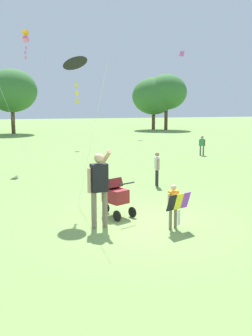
{
  "coord_description": "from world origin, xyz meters",
  "views": [
    {
      "loc": [
        -2.67,
        -8.94,
        3.01
      ],
      "look_at": [
        -0.27,
        0.66,
        1.3
      ],
      "focal_mm": 41.28,
      "sensor_mm": 36.0,
      "label": 1
    }
  ],
  "objects_px": {
    "kite_adult_black": "(75,64)",
    "person_sitting_far": "(157,166)",
    "child_with_butterfly_kite": "(174,203)",
    "person_red_shirt": "(202,144)",
    "kite_orange_delta": "(25,38)",
    "stroller": "(115,194)",
    "person_adult_flyer": "(99,183)"
  },
  "relations": [
    {
      "from": "child_with_butterfly_kite",
      "to": "person_red_shirt",
      "type": "distance_m",
      "value": 13.17
    },
    {
      "from": "child_with_butterfly_kite",
      "to": "stroller",
      "type": "distance_m",
      "value": 1.78
    },
    {
      "from": "kite_adult_black",
      "to": "person_red_shirt",
      "type": "height_order",
      "value": "kite_adult_black"
    },
    {
      "from": "kite_adult_black",
      "to": "person_sitting_far",
      "type": "distance_m",
      "value": 4.93
    },
    {
      "from": "stroller",
      "to": "kite_orange_delta",
      "type": "height_order",
      "value": "kite_orange_delta"
    },
    {
      "from": "person_red_shirt",
      "to": "person_sitting_far",
      "type": "xyz_separation_m",
      "value": [
        -5.03,
        -7.04,
        0.08
      ]
    },
    {
      "from": "stroller",
      "to": "person_red_shirt",
      "type": "bearing_deg",
      "value": 54.65
    },
    {
      "from": "child_with_butterfly_kite",
      "to": "stroller",
      "type": "xyz_separation_m",
      "value": [
        -1.13,
        1.38,
        -0.04
      ]
    },
    {
      "from": "kite_adult_black",
      "to": "person_sitting_far",
      "type": "height_order",
      "value": "kite_adult_black"
    },
    {
      "from": "stroller",
      "to": "person_sitting_far",
      "type": "relative_size",
      "value": 0.9
    },
    {
      "from": "child_with_butterfly_kite",
      "to": "kite_orange_delta",
      "type": "bearing_deg",
      "value": 106.83
    },
    {
      "from": "child_with_butterfly_kite",
      "to": "person_sitting_far",
      "type": "height_order",
      "value": "person_sitting_far"
    },
    {
      "from": "kite_orange_delta",
      "to": "stroller",
      "type": "bearing_deg",
      "value": -77.22
    },
    {
      "from": "person_adult_flyer",
      "to": "person_sitting_far",
      "type": "height_order",
      "value": "person_adult_flyer"
    },
    {
      "from": "stroller",
      "to": "kite_orange_delta",
      "type": "bearing_deg",
      "value": 102.78
    },
    {
      "from": "child_with_butterfly_kite",
      "to": "person_red_shirt",
      "type": "xyz_separation_m",
      "value": [
        6.15,
        11.65,
        0.0
      ]
    },
    {
      "from": "person_red_shirt",
      "to": "person_sitting_far",
      "type": "distance_m",
      "value": 8.65
    },
    {
      "from": "child_with_butterfly_kite",
      "to": "kite_adult_black",
      "type": "bearing_deg",
      "value": 126.65
    },
    {
      "from": "kite_orange_delta",
      "to": "person_red_shirt",
      "type": "xyz_separation_m",
      "value": [
        9.43,
        0.82,
        -5.27
      ]
    },
    {
      "from": "kite_adult_black",
      "to": "person_sitting_far",
      "type": "xyz_separation_m",
      "value": [
        3.08,
        1.98,
        -3.3
      ]
    },
    {
      "from": "child_with_butterfly_kite",
      "to": "stroller",
      "type": "relative_size",
      "value": 0.98
    },
    {
      "from": "child_with_butterfly_kite",
      "to": "person_adult_flyer",
      "type": "bearing_deg",
      "value": 162.25
    },
    {
      "from": "kite_adult_black",
      "to": "kite_orange_delta",
      "type": "xyz_separation_m",
      "value": [
        -1.32,
        8.2,
        1.89
      ]
    },
    {
      "from": "stroller",
      "to": "person_sitting_far",
      "type": "bearing_deg",
      "value": 55.14
    },
    {
      "from": "person_red_shirt",
      "to": "child_with_butterfly_kite",
      "type": "bearing_deg",
      "value": -117.85
    },
    {
      "from": "person_adult_flyer",
      "to": "person_sitting_far",
      "type": "bearing_deg",
      "value": 55.26
    },
    {
      "from": "child_with_butterfly_kite",
      "to": "kite_adult_black",
      "type": "height_order",
      "value": "kite_adult_black"
    },
    {
      "from": "stroller",
      "to": "person_red_shirt",
      "type": "height_order",
      "value": "person_red_shirt"
    },
    {
      "from": "person_adult_flyer",
      "to": "person_red_shirt",
      "type": "distance_m",
      "value": 13.61
    },
    {
      "from": "person_adult_flyer",
      "to": "person_red_shirt",
      "type": "xyz_separation_m",
      "value": [
        7.85,
        11.1,
        -0.45
      ]
    },
    {
      "from": "kite_adult_black",
      "to": "person_sitting_far",
      "type": "relative_size",
      "value": 3.46
    },
    {
      "from": "child_with_butterfly_kite",
      "to": "person_adult_flyer",
      "type": "distance_m",
      "value": 1.84
    }
  ]
}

